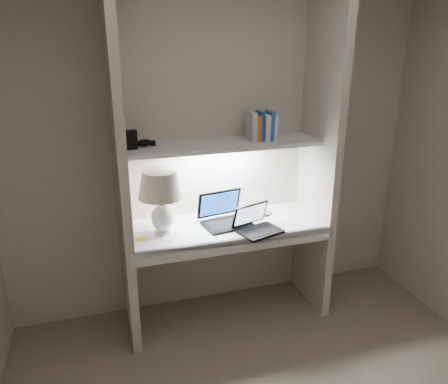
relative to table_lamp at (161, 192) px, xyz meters
name	(u,v)px	position (x,y,z in m)	size (l,w,h in m)	color
back_wall	(216,152)	(0.48, 0.28, 0.17)	(3.20, 0.01, 2.50)	beige
alcove_panel_left	(121,171)	(-0.25, 0.01, 0.17)	(0.06, 0.55, 2.50)	beige
alcove_panel_right	(320,154)	(1.21, 0.01, 0.17)	(0.06, 0.55, 2.50)	beige
desk	(227,227)	(0.48, 0.01, -0.33)	(1.40, 0.55, 0.04)	white
desk_apron	(238,246)	(0.48, -0.25, -0.36)	(1.46, 0.03, 0.10)	silver
shelf	(223,145)	(0.48, 0.10, 0.27)	(1.40, 0.36, 0.03)	silver
strip_light	(223,148)	(0.48, 0.10, 0.25)	(0.60, 0.04, 0.01)	white
table_lamp	(161,192)	(0.00, 0.00, 0.00)	(0.31, 0.31, 0.46)	white
laptop_main	(224,216)	(0.47, 0.04, -0.26)	(0.39, 0.35, 0.23)	black
laptop_netbook	(257,225)	(0.65, -0.16, -0.27)	(0.35, 0.33, 0.19)	black
speaker	(218,205)	(0.47, 0.23, -0.24)	(0.10, 0.07, 0.13)	silver
mouse	(253,217)	(0.69, 0.04, -0.29)	(0.09, 0.06, 0.03)	black
cable_coil	(266,213)	(0.83, 0.11, -0.30)	(0.09, 0.09, 0.01)	black
sticky_note	(141,238)	(-0.16, -0.05, -0.31)	(0.07, 0.07, 0.00)	yellow
book_row	(262,126)	(0.77, 0.11, 0.38)	(0.20, 0.14, 0.21)	white
shelf_box	(131,140)	(-0.16, 0.11, 0.35)	(0.07, 0.05, 0.13)	black
shelf_gadget	(144,143)	(-0.07, 0.17, 0.31)	(0.11, 0.08, 0.05)	black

